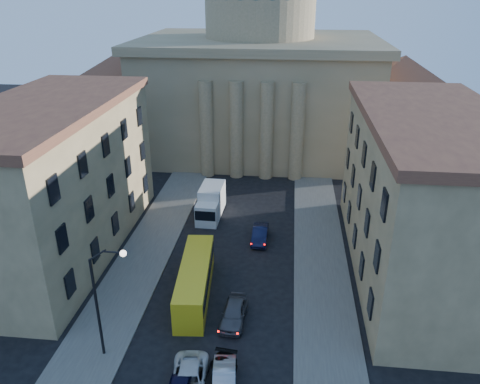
# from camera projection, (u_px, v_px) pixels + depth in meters

# --- Properties ---
(sidewalk_left) EXTENTS (5.00, 60.00, 0.15)m
(sidewalk_left) POSITION_uv_depth(u_px,v_px,m) (134.00, 274.00, 42.64)
(sidewalk_left) COLOR #52504B
(sidewalk_left) RESTS_ON ground
(sidewalk_right) EXTENTS (5.00, 60.00, 0.15)m
(sidewalk_right) POSITION_uv_depth(u_px,v_px,m) (323.00, 286.00, 40.96)
(sidewalk_right) COLOR #52504B
(sidewalk_right) RESTS_ON ground
(church) EXTENTS (68.02, 28.76, 36.60)m
(church) POSITION_uv_depth(u_px,v_px,m) (259.00, 73.00, 70.98)
(church) COLOR olive
(church) RESTS_ON ground
(building_left) EXTENTS (11.60, 26.60, 14.70)m
(building_left) POSITION_uv_depth(u_px,v_px,m) (53.00, 179.00, 44.12)
(building_left) COLOR tan
(building_left) RESTS_ON ground
(building_right) EXTENTS (11.60, 26.60, 14.70)m
(building_right) POSITION_uv_depth(u_px,v_px,m) (425.00, 195.00, 40.75)
(building_right) COLOR tan
(building_right) RESTS_ON ground
(street_lamp) EXTENTS (2.62, 0.44, 8.83)m
(street_lamp) POSITION_uv_depth(u_px,v_px,m) (103.00, 294.00, 31.29)
(street_lamp) COLOR black
(street_lamp) RESTS_ON ground
(car_right_near) EXTENTS (1.96, 4.40, 1.40)m
(car_right_near) POSITION_uv_depth(u_px,v_px,m) (224.00, 381.00, 30.35)
(car_right_near) COLOR #9FA2A6
(car_right_near) RESTS_ON ground
(car_left_mid) EXTENTS (2.83, 5.31, 1.42)m
(car_left_mid) POSITION_uv_depth(u_px,v_px,m) (189.00, 381.00, 30.36)
(car_left_mid) COLOR silver
(car_left_mid) RESTS_ON ground
(car_right_mid) EXTENTS (2.34, 4.71, 1.31)m
(car_right_mid) POSITION_uv_depth(u_px,v_px,m) (218.00, 380.00, 30.52)
(car_right_mid) COLOR black
(car_right_mid) RESTS_ON ground
(car_right_far) EXTENTS (2.04, 4.62, 1.55)m
(car_right_far) POSITION_uv_depth(u_px,v_px,m) (234.00, 312.00, 36.58)
(car_right_far) COLOR #46454A
(car_right_far) RESTS_ON ground
(car_right_distant) EXTENTS (1.57, 4.37, 1.43)m
(car_right_distant) POSITION_uv_depth(u_px,v_px,m) (260.00, 234.00, 48.06)
(car_right_distant) COLOR black
(car_right_distant) RESTS_ON ground
(city_bus) EXTENTS (3.22, 10.51, 2.92)m
(city_bus) POSITION_uv_depth(u_px,v_px,m) (195.00, 279.00, 39.30)
(city_bus) COLOR gold
(city_bus) RESTS_ON ground
(box_truck) EXTENTS (2.57, 6.19, 3.36)m
(box_truck) POSITION_uv_depth(u_px,v_px,m) (211.00, 203.00, 52.84)
(box_truck) COLOR silver
(box_truck) RESTS_ON ground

